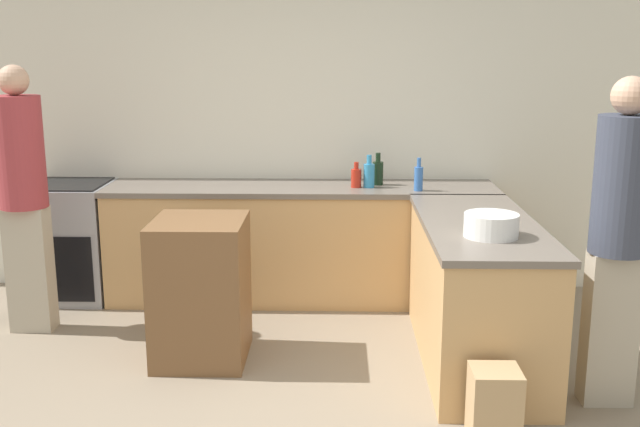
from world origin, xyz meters
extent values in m
cube|color=silver|center=(0.00, 2.49, 1.35)|extent=(8.00, 0.06, 2.70)
cube|color=tan|center=(0.00, 2.15, 0.43)|extent=(2.95, 0.63, 0.86)
cube|color=#6B6056|center=(0.00, 2.15, 0.88)|extent=(2.98, 0.66, 0.04)
cube|color=tan|center=(1.14, 0.99, 0.43)|extent=(0.66, 1.69, 0.86)
cube|color=#6B6056|center=(1.14, 0.99, 0.88)|extent=(0.69, 1.72, 0.04)
cube|color=#99999E|center=(-1.80, 2.15, 0.45)|extent=(0.61, 0.63, 0.90)
cube|color=black|center=(-1.80, 1.83, 0.31)|extent=(0.51, 0.01, 0.50)
cube|color=black|center=(-1.80, 2.15, 0.90)|extent=(0.56, 0.58, 0.01)
cube|color=brown|center=(-0.58, 0.98, 0.45)|extent=(0.56, 0.60, 0.90)
cylinder|color=white|center=(1.14, 0.62, 0.96)|extent=(0.30, 0.30, 0.13)
cylinder|color=#386BB7|center=(0.87, 1.97, 0.98)|extent=(0.06, 0.06, 0.18)
cylinder|color=#386BB7|center=(0.87, 1.97, 1.11)|extent=(0.03, 0.03, 0.07)
cylinder|color=#338CBF|center=(0.51, 2.09, 0.99)|extent=(0.08, 0.08, 0.18)
cylinder|color=#338CBF|center=(0.51, 2.09, 1.11)|extent=(0.04, 0.04, 0.07)
cylinder|color=red|center=(0.42, 2.09, 0.97)|extent=(0.08, 0.08, 0.14)
cylinder|color=red|center=(0.42, 2.09, 1.06)|extent=(0.04, 0.04, 0.05)
cylinder|color=black|center=(0.59, 2.20, 0.99)|extent=(0.08, 0.08, 0.18)
cylinder|color=black|center=(0.59, 2.20, 1.11)|extent=(0.04, 0.04, 0.07)
cube|color=#ADA38E|center=(-1.84, 1.43, 0.44)|extent=(0.29, 0.17, 0.88)
cylinder|color=#993338|center=(-1.84, 1.43, 1.25)|extent=(0.32, 0.32, 0.75)
sphere|color=tan|center=(-1.84, 1.43, 1.72)|extent=(0.20, 0.20, 0.20)
cube|color=#ADA38E|center=(1.77, 0.42, 0.43)|extent=(0.27, 0.17, 0.86)
cylinder|color=#383D4C|center=(1.77, 0.42, 1.23)|extent=(0.30, 0.30, 0.73)
sphere|color=tan|center=(1.77, 0.42, 1.69)|extent=(0.20, 0.20, 0.20)
cube|color=tan|center=(1.06, -0.03, 0.19)|extent=(0.24, 0.23, 0.39)
camera|label=1|loc=(0.27, -3.46, 1.94)|focal=42.00mm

